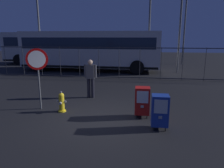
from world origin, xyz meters
TOP-DOWN VIEW (x-y plane):
  - ground_plane at (0.00, 0.00)m, footprint 60.00×60.00m
  - fire_hydrant at (-1.41, 0.46)m, footprint 0.33×0.31m
  - newspaper_box_primary at (1.92, -0.53)m, footprint 0.48×0.42m
  - newspaper_box_secondary at (1.43, 0.33)m, footprint 0.48×0.42m
  - stop_sign at (-2.29, 0.62)m, footprint 0.71×0.31m
  - pedestrian at (-0.80, 2.34)m, footprint 0.55×0.22m
  - fence_barrier at (-0.00, 6.67)m, footprint 18.03×0.04m
  - bus_near at (-2.55, 9.67)m, footprint 10.55×2.97m
  - bus_far at (-6.49, 13.61)m, footprint 10.75×3.93m
  - street_light_near_left at (5.33, 14.68)m, footprint 0.32×0.32m
  - street_light_near_right at (4.03, 9.51)m, footprint 0.32×0.32m
  - street_light_far_left at (-6.35, 9.10)m, footprint 0.32×0.32m
  - street_light_far_right at (1.89, 9.67)m, footprint 0.32×0.32m

SIDE VIEW (x-z plane):
  - ground_plane at x=0.00m, z-range 0.00..0.00m
  - fire_hydrant at x=-1.41m, z-range -0.02..0.72m
  - newspaper_box_primary at x=1.92m, z-range 0.06..1.08m
  - newspaper_box_secondary at x=1.43m, z-range 0.06..1.08m
  - pedestrian at x=-0.80m, z-range 0.11..1.78m
  - fence_barrier at x=0.00m, z-range 0.02..2.02m
  - stop_sign at x=-2.29m, z-range 0.49..2.72m
  - bus_near at x=-2.55m, z-range 0.21..3.21m
  - bus_far at x=-6.49m, z-range 0.21..3.21m
  - street_light_near_left at x=5.33m, z-range 0.55..7.05m
  - street_light_far_right at x=1.89m, z-range 0.55..7.09m
  - street_light_far_left at x=-6.35m, z-range 0.56..7.46m
  - street_light_near_right at x=4.03m, z-range 0.58..8.62m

